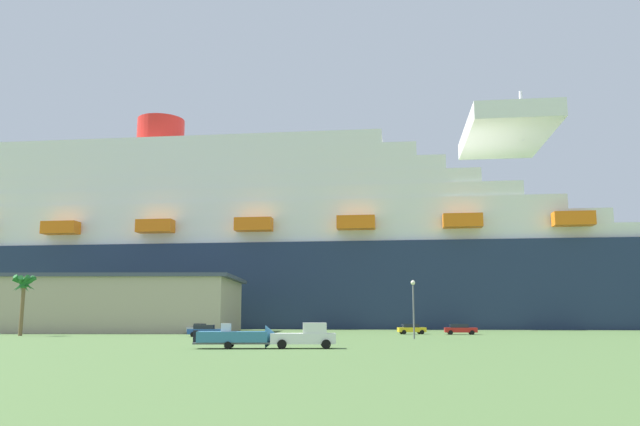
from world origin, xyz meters
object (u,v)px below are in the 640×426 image
Objects in this scene: pickup_truck at (306,336)px; parked_car_yellow_taxi at (411,329)px; street_lamp at (413,300)px; parked_car_blue_suv at (205,330)px; cruise_ship at (261,254)px; palm_tree at (24,287)px; parked_car_red_hatchback at (460,329)px; parked_car_silver_sedan at (201,328)px; small_boat_on_trailer at (242,337)px.

parked_car_yellow_taxi is at bearing 71.99° from pickup_truck.
parked_car_blue_suv is at bearing 164.18° from street_lamp.
street_lamp is at bearing -95.57° from parked_car_yellow_taxi.
cruise_ship reaches higher than palm_tree.
cruise_ship is 46.50× the size of parked_car_red_hatchback.
palm_tree is 26.33m from parked_car_silver_sedan.
parked_car_silver_sedan is (23.15, 11.02, -6.00)m from palm_tree.
palm_tree reaches higher than parked_car_silver_sedan.
parked_car_yellow_taxi and parked_car_blue_suv have the same top height.
palm_tree is at bearing -112.98° from cruise_ship.
street_lamp is 1.63× the size of parked_car_yellow_taxi.
street_lamp reaches higher than parked_car_red_hatchback.
pickup_truck is 1.28× the size of parked_car_silver_sedan.
cruise_ship is at bearing 110.98° from street_lamp.
street_lamp is at bearing -116.30° from parked_car_red_hatchback.
small_boat_on_trailer is 47.75m from parked_car_yellow_taxi.
small_boat_on_trailer is (-5.52, -0.36, -0.08)m from pickup_truck.
parked_car_red_hatchback is at bearing 63.70° from street_lamp.
parked_car_red_hatchback is 1.02× the size of parked_car_blue_suv.
palm_tree reaches higher than pickup_truck.
cruise_ship is at bearing 90.50° from parked_car_blue_suv.
small_boat_on_trailer reaches higher than parked_car_yellow_taxi.
parked_car_yellow_taxi is 0.98× the size of parked_car_silver_sedan.
cruise_ship is at bearing 86.53° from parked_car_silver_sedan.
palm_tree reaches higher than street_lamp.
pickup_truck is 0.80× the size of street_lamp.
pickup_truck reaches higher than parked_car_yellow_taxi.
palm_tree is at bearing 168.87° from street_lamp.
parked_car_yellow_taxi is at bearing -2.44° from parked_car_silver_sedan.
palm_tree reaches higher than parked_car_red_hatchback.
street_lamp is 28.56m from parked_car_blue_suv.
parked_car_silver_sedan is at bearing 177.56° from parked_car_yellow_taxi.
cruise_ship is 78.68m from street_lamp.
parked_car_silver_sedan is (-3.65, 13.94, -0.00)m from parked_car_blue_suv.
parked_car_red_hatchback is at bearing -55.72° from cruise_ship.
small_boat_on_trailer is at bearing -42.97° from palm_tree.
palm_tree is (-36.42, 33.93, 5.88)m from small_boat_on_trailer.
cruise_ship reaches higher than parked_car_red_hatchback.
pickup_truck is 48.40m from parked_car_silver_sedan.
parked_car_red_hatchback is 1.10× the size of parked_car_silver_sedan.
cruise_ship reaches higher than parked_car_yellow_taxi.
parked_car_yellow_taxi is at bearing 65.81° from small_boat_on_trailer.
parked_car_red_hatchback is at bearing -4.68° from parked_car_silver_sedan.
small_boat_on_trailer is 1.18× the size of street_lamp.
small_boat_on_trailer is 29.44m from street_lamp.
cruise_ship is 97.74m from small_boat_on_trailer.
street_lamp is 1.48× the size of parked_car_blue_suv.
pickup_truck is at bearing -80.64° from cruise_ship.
parked_car_red_hatchback and parked_car_blue_suv have the same top height.
cruise_ship is at bearing 67.02° from palm_tree.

